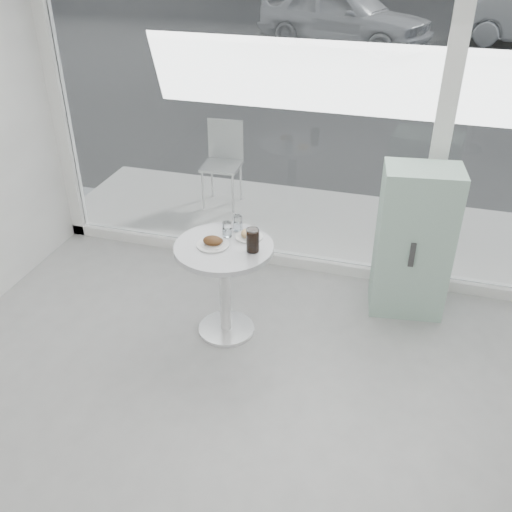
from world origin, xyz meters
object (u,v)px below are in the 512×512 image
(main_table, at_px, (225,271))
(water_tumbler_b, at_px, (238,224))
(plate_fritter, at_px, (213,242))
(water_tumbler_a, at_px, (227,230))
(patio_chair, at_px, (223,158))
(car_white, at_px, (344,16))
(plate_donut, at_px, (249,235))
(mint_cabinet, at_px, (413,242))
(cola_glass, at_px, (253,241))

(main_table, xyz_separation_m, water_tumbler_b, (0.02, 0.25, 0.27))
(plate_fritter, distance_m, water_tumbler_a, 0.17)
(water_tumbler_a, xyz_separation_m, water_tumbler_b, (0.04, 0.11, 0.00))
(plate_fritter, bearing_deg, patio_chair, 107.44)
(car_white, height_order, plate_fritter, car_white)
(patio_chair, relative_size, plate_donut, 4.42)
(mint_cabinet, bearing_deg, water_tumbler_a, -164.49)
(water_tumbler_b, bearing_deg, patio_chair, 112.38)
(water_tumbler_b, bearing_deg, cola_glass, -53.26)
(plate_fritter, bearing_deg, car_white, 93.87)
(mint_cabinet, relative_size, cola_glass, 7.09)
(patio_chair, bearing_deg, plate_fritter, -75.68)
(mint_cabinet, height_order, cola_glass, mint_cabinet)
(plate_fritter, bearing_deg, mint_cabinet, 27.86)
(main_table, bearing_deg, cola_glass, -3.35)
(main_table, xyz_separation_m, car_white, (-0.82, 10.98, 0.15))
(main_table, bearing_deg, water_tumbler_a, 98.13)
(car_white, relative_size, cola_glass, 23.69)
(plate_fritter, xyz_separation_m, water_tumbler_a, (0.05, 0.16, 0.02))
(plate_donut, bearing_deg, plate_fritter, -138.76)
(plate_donut, distance_m, cola_glass, 0.21)
(patio_chair, relative_size, water_tumbler_a, 8.05)
(plate_fritter, bearing_deg, plate_donut, 41.24)
(plate_fritter, bearing_deg, cola_glass, 1.22)
(water_tumbler_a, bearing_deg, water_tumbler_b, 68.36)
(plate_fritter, bearing_deg, water_tumbler_a, 71.90)
(plate_fritter, xyz_separation_m, water_tumbler_b, (0.10, 0.27, 0.03))
(main_table, distance_m, plate_donut, 0.32)
(car_white, height_order, water_tumbler_a, car_white)
(mint_cabinet, distance_m, cola_glass, 1.33)
(mint_cabinet, xyz_separation_m, plate_donut, (-1.17, -0.55, 0.17))
(water_tumbler_a, distance_m, water_tumbler_b, 0.12)
(plate_donut, bearing_deg, mint_cabinet, 24.98)
(patio_chair, distance_m, water_tumbler_b, 2.02)
(plate_fritter, relative_size, plate_donut, 1.16)
(water_tumbler_a, bearing_deg, plate_donut, 9.80)
(plate_donut, bearing_deg, main_table, -130.14)
(main_table, relative_size, water_tumbler_a, 6.89)
(patio_chair, relative_size, water_tumbler_b, 7.66)
(car_white, height_order, plate_donut, car_white)
(main_table, height_order, mint_cabinet, mint_cabinet)
(main_table, height_order, water_tumbler_a, water_tumbler_a)
(patio_chair, bearing_deg, plate_donut, -68.75)
(plate_fritter, distance_m, plate_donut, 0.28)
(water_tumbler_a, relative_size, water_tumbler_b, 0.95)
(main_table, relative_size, cola_glass, 4.43)
(mint_cabinet, bearing_deg, car_white, 93.91)
(plate_donut, bearing_deg, water_tumbler_a, -170.20)
(main_table, distance_m, water_tumbler_a, 0.30)
(main_table, relative_size, plate_fritter, 3.27)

